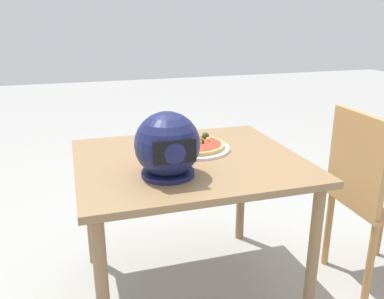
{
  "coord_description": "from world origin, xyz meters",
  "views": [
    {
      "loc": [
        0.49,
        1.64,
        1.32
      ],
      "look_at": [
        -0.03,
        -0.05,
        0.72
      ],
      "focal_mm": 37.56,
      "sensor_mm": 36.0,
      "label": 1
    }
  ],
  "objects": [
    {
      "name": "pizza_plate",
      "position": [
        -0.07,
        -0.11,
        0.71
      ],
      "size": [
        0.34,
        0.34,
        0.01
      ],
      "primitive_type": "cylinder",
      "color": "white",
      "rests_on": "dining_table"
    },
    {
      "name": "pizza",
      "position": [
        -0.07,
        -0.11,
        0.73
      ],
      "size": [
        0.28,
        0.28,
        0.05
      ],
      "color": "tan",
      "rests_on": "pizza_plate"
    },
    {
      "name": "ground_plane",
      "position": [
        0.0,
        0.0,
        0.0
      ],
      "size": [
        14.0,
        14.0,
        0.0
      ],
      "primitive_type": "plane",
      "color": "#9E9E99"
    },
    {
      "name": "dining_table",
      "position": [
        0.0,
        0.0,
        0.62
      ],
      "size": [
        1.0,
        0.88,
        0.7
      ],
      "color": "olive",
      "rests_on": "ground"
    },
    {
      "name": "motorcycle_helmet",
      "position": [
        0.14,
        0.18,
        0.83
      ],
      "size": [
        0.26,
        0.26,
        0.26
      ],
      "color": "#191E4C",
      "rests_on": "dining_table"
    },
    {
      "name": "chair_side",
      "position": [
        -0.86,
        0.19,
        0.51
      ],
      "size": [
        0.41,
        0.41,
        0.9
      ],
      "color": "#B7844C",
      "rests_on": "ground"
    }
  ]
}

